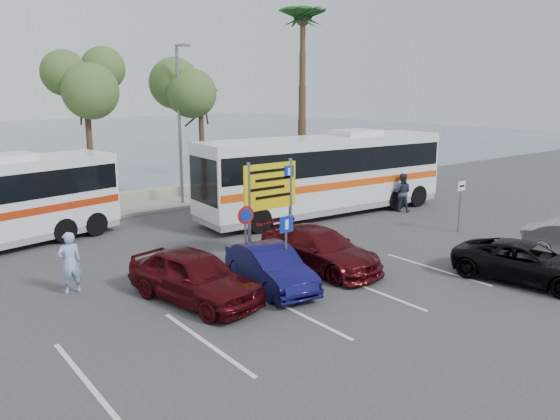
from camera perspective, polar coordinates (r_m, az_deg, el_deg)
ground at (r=16.63m, az=2.89°, el=-8.63°), size 120.00×120.00×0.00m
kerb_strip at (r=28.28m, az=-15.90°, el=-0.04°), size 44.00×2.40×0.15m
seawall at (r=30.07m, az=-17.37°, el=1.03°), size 48.00×0.80×0.60m
tree_mid at (r=27.15m, az=-19.75°, el=13.21°), size 3.20×3.20×8.00m
tree_right at (r=29.61m, az=-8.35°, el=12.73°), size 3.20×3.20×7.40m
palm_tree at (r=33.85m, az=2.40°, el=19.09°), size 4.80×4.80×11.20m
street_lamp_right at (r=28.50m, az=-10.42°, el=9.52°), size 0.45×1.15×8.01m
direction_sign at (r=18.97m, az=-1.01°, el=1.69°), size 2.20×0.12×3.60m
sign_no_stop at (r=17.60m, az=-3.60°, el=-2.04°), size 0.60×0.08×2.35m
sign_parking at (r=16.62m, az=0.64°, el=-3.28°), size 0.50×0.07×2.25m
sign_taxi at (r=24.36m, az=18.33°, el=1.07°), size 0.50×0.07×2.20m
lane_markings at (r=15.24m, az=2.07°, el=-10.64°), size 12.02×4.20×0.01m
coach_bus_right at (r=26.43m, az=4.68°, el=3.50°), size 13.08×3.62×4.03m
car_blue at (r=16.83m, az=-1.01°, el=-5.99°), size 1.98×4.11×1.30m
car_maroon at (r=18.60m, az=4.12°, el=-4.08°), size 2.31×4.90×1.38m
car_red at (r=15.92m, az=-8.95°, el=-6.82°), size 2.69×4.75×1.53m
suv_black at (r=19.03m, az=24.42°, el=-5.03°), size 2.98×4.81×1.24m
pedestrian_near at (r=17.43m, az=-21.10°, el=-5.17°), size 0.71×0.48×1.90m
pedestrian_far at (r=27.82m, az=12.62°, el=1.80°), size 1.14×1.19×1.93m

